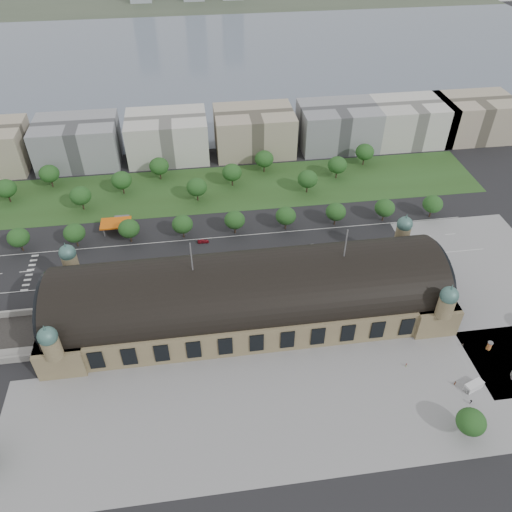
{
  "coord_description": "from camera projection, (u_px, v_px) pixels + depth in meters",
  "views": [
    {
      "loc": [
        -16.04,
        -133.84,
        141.9
      ],
      "look_at": [
        5.1,
        18.14,
        14.0
      ],
      "focal_mm": 35.0,
      "sensor_mm": 36.0,
      "label": 1
    }
  ],
  "objects": [
    {
      "name": "ground",
      "position": [
        249.0,
        314.0,
        194.38
      ],
      "size": [
        900.0,
        900.0,
        0.0
      ],
      "primitive_type": "plane",
      "color": "black",
      "rests_on": "ground"
    },
    {
      "name": "station",
      "position": [
        249.0,
        295.0,
        187.8
      ],
      "size": [
        150.0,
        48.4,
        44.3
      ],
      "color": "#857752",
      "rests_on": "ground"
    },
    {
      "name": "van_south",
      "position": [
        473.0,
        387.0,
        166.96
      ],
      "size": [
        7.13,
        4.75,
        2.87
      ],
      "rotation": [
        0.0,
        0.0,
        0.35
      ],
      "color": "silver",
      "rests_on": "ground"
    },
    {
      "name": "traffic_car_2",
      "position": [
        108.0,
        276.0,
        210.29
      ],
      "size": [
        5.35,
        2.95,
        1.42
      ],
      "primitive_type": "imported",
      "rotation": [
        0.0,
        0.0,
        -1.45
      ],
      "color": "black",
      "rests_on": "ground"
    },
    {
      "name": "road_slab",
      "position": [
        194.0,
        257.0,
        221.18
      ],
      "size": [
        260.0,
        26.0,
        0.1
      ],
      "primitive_type": "cube",
      "color": "black",
      "rests_on": "ground"
    },
    {
      "name": "office_6",
      "position": [
        410.0,
        122.0,
        300.06
      ],
      "size": [
        45.0,
        32.0,
        24.0
      ],
      "primitive_type": "cube",
      "color": "beige",
      "rests_on": "ground"
    },
    {
      "name": "parked_car_5",
      "position": [
        187.0,
        276.0,
        210.45
      ],
      "size": [
        5.77,
        4.31,
        1.46
      ],
      "primitive_type": "imported",
      "rotation": [
        0.0,
        0.0,
        -1.16
      ],
      "color": "gray",
      "rests_on": "ground"
    },
    {
      "name": "parked_car_2",
      "position": [
        65.0,
        294.0,
        202.2
      ],
      "size": [
        4.99,
        4.11,
        1.36
      ],
      "primitive_type": "imported",
      "rotation": [
        0.0,
        0.0,
        -1.01
      ],
      "color": "#171842",
      "rests_on": "ground"
    },
    {
      "name": "tree_belt_4",
      "position": [
        121.0,
        180.0,
        255.8
      ],
      "size": [
        10.4,
        10.4,
        12.48
      ],
      "color": "#2D2116",
      "rests_on": "ground"
    },
    {
      "name": "office_3",
      "position": [
        168.0,
        137.0,
        284.72
      ],
      "size": [
        45.0,
        32.0,
        24.0
      ],
      "primitive_type": "cube",
      "color": "beige",
      "rests_on": "ground"
    },
    {
      "name": "tree_plaza_s",
      "position": [
        471.0,
        422.0,
        150.73
      ],
      "size": [
        9.0,
        9.0,
        10.64
      ],
      "color": "#2D2116",
      "rests_on": "ground"
    },
    {
      "name": "tree_belt_1",
      "position": [
        6.0,
        188.0,
        249.77
      ],
      "size": [
        10.4,
        10.4,
        12.48
      ],
      "color": "#2D2116",
      "rests_on": "ground"
    },
    {
      "name": "traffic_car_5",
      "position": [
        313.0,
        246.0,
        225.99
      ],
      "size": [
        4.48,
        1.69,
        1.46
      ],
      "primitive_type": "imported",
      "rotation": [
        0.0,
        0.0,
        1.6
      ],
      "color": "#55585D",
      "rests_on": "ground"
    },
    {
      "name": "advertising_column",
      "position": [
        489.0,
        346.0,
        179.82
      ],
      "size": [
        1.9,
        1.9,
        3.6
      ],
      "color": "#E45339",
      "rests_on": "ground"
    },
    {
      "name": "tree_belt_10",
      "position": [
        337.0,
        165.0,
        267.86
      ],
      "size": [
        10.4,
        10.4,
        12.48
      ],
      "color": "#2D2116",
      "rests_on": "ground"
    },
    {
      "name": "parked_car_3",
      "position": [
        153.0,
        279.0,
        208.97
      ],
      "size": [
        4.6,
        3.8,
        1.48
      ],
      "primitive_type": "imported",
      "rotation": [
        0.0,
        0.0,
        -1.01
      ],
      "color": "#595B61",
      "rests_on": "ground"
    },
    {
      "name": "tree_row_4",
      "position": [
        182.0,
        224.0,
        227.41
      ],
      "size": [
        9.6,
        9.6,
        11.52
      ],
      "color": "#2D2116",
      "rests_on": "ground"
    },
    {
      "name": "plaza_east",
      "position": [
        497.0,
        289.0,
        205.28
      ],
      "size": [
        56.0,
        100.0,
        0.12
      ],
      "primitive_type": "cube",
      "color": "gray",
      "rests_on": "ground"
    },
    {
      "name": "lake",
      "position": [
        204.0,
        59.0,
        421.11
      ],
      "size": [
        700.0,
        320.0,
        0.08
      ],
      "primitive_type": "cube",
      "color": "slate",
      "rests_on": "ground"
    },
    {
      "name": "tree_row_5",
      "position": [
        235.0,
        220.0,
        229.95
      ],
      "size": [
        9.6,
        9.6,
        11.52
      ],
      "color": "#2D2116",
      "rests_on": "ground"
    },
    {
      "name": "tree_row_8",
      "position": [
        385.0,
        208.0,
        237.57
      ],
      "size": [
        9.6,
        9.6,
        11.52
      ],
      "color": "#2D2116",
      "rests_on": "ground"
    },
    {
      "name": "tree_belt_6",
      "position": [
        197.0,
        187.0,
        250.69
      ],
      "size": [
        10.4,
        10.4,
        12.48
      ],
      "color": "#2D2116",
      "rests_on": "ground"
    },
    {
      "name": "tree_belt_3",
      "position": [
        80.0,
        196.0,
        244.66
      ],
      "size": [
        10.4,
        10.4,
        12.48
      ],
      "color": "#2D2116",
      "rests_on": "ground"
    },
    {
      "name": "parked_car_0",
      "position": [
        103.0,
        290.0,
        203.95
      ],
      "size": [
        4.15,
        3.73,
        1.37
      ],
      "primitive_type": "imported",
      "rotation": [
        0.0,
        0.0,
        -0.89
      ],
      "color": "black",
      "rests_on": "ground"
    },
    {
      "name": "parked_car_4",
      "position": [
        127.0,
        288.0,
        204.76
      ],
      "size": [
        4.91,
        4.12,
        1.58
      ],
      "primitive_type": "imported",
      "rotation": [
        0.0,
        0.0,
        -0.97
      ],
      "color": "silver",
      "rests_on": "ground"
    },
    {
      "name": "pedestrian_2",
      "position": [
        463.0,
        345.0,
        181.63
      ],
      "size": [
        0.86,
        0.85,
        1.58
      ],
      "primitive_type": "imported",
      "rotation": [
        0.0,
        0.0,
        2.37
      ],
      "color": "gray",
      "rests_on": "ground"
    },
    {
      "name": "tree_belt_8",
      "position": [
        264.0,
        159.0,
        272.97
      ],
      "size": [
        10.4,
        10.4,
        12.48
      ],
      "color": "#2D2116",
      "rests_on": "ground"
    },
    {
      "name": "tree_row_3",
      "position": [
        129.0,
        229.0,
        224.88
      ],
      "size": [
        9.6,
        9.6,
        11.52
      ],
      "color": "#2D2116",
      "rests_on": "ground"
    },
    {
      "name": "tree_belt_11",
      "position": [
        365.0,
        152.0,
        279.0
      ],
      "size": [
        10.4,
        10.4,
        12.48
      ],
      "color": "#2D2116",
      "rests_on": "ground"
    },
    {
      "name": "tree_row_7",
      "position": [
        336.0,
        212.0,
        235.03
      ],
      "size": [
        9.6,
        9.6,
        11.52
      ],
      "color": "#2D2116",
      "rests_on": "ground"
    },
    {
      "name": "traffic_car_4",
      "position": [
        224.0,
        266.0,
        215.69
      ],
      "size": [
        3.76,
        1.56,
        1.27
      ],
      "primitive_type": "imported",
      "rotation": [
        0.0,
        0.0,
        -1.59
      ],
      "color": "#1C1A4B",
      "rests_on": "ground"
    },
    {
      "name": "plaza_south",
      "position": [
        297.0,
        409.0,
        161.97
      ],
      "size": [
        190.0,
        48.0,
        0.12
      ],
      "primitive_type": "cube",
      "color": "gray",
      "rests_on": "ground"
    },
    {
      "name": "bus_east",
      "position": [
        332.0,
        257.0,
        218.93
      ],
      "size": [
        11.26,
        3.15,
        3.11
      ],
      "primitive_type": "imported",
      "rotation": [
        0.0,
        0.0,
        1.62
      ],
      "color": "beige",
      "rests_on": "ground"
    },
    {
      "name": "tree_belt_9",
      "position": [
        308.0,
        179.0,
        256.72
      ],
      "size": [
        10.4,
        10.4,
        12.48
      ],
      "color": "#2D2116",
      "rests_on": "ground"
    },
    {
      "name": "traffic_car_3",
      "position": [
        203.0,
        241.0,
        228.62
      ],
      "size": [
        5.16,
        2.16,
        1.49
      ],
      "primitive_type": "imported",
      "rotation": [
        0.0,
        0.0,
        1.56
      ],
      "color": "maroon",
      "rests_on": "ground"
    },
    {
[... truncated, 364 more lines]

